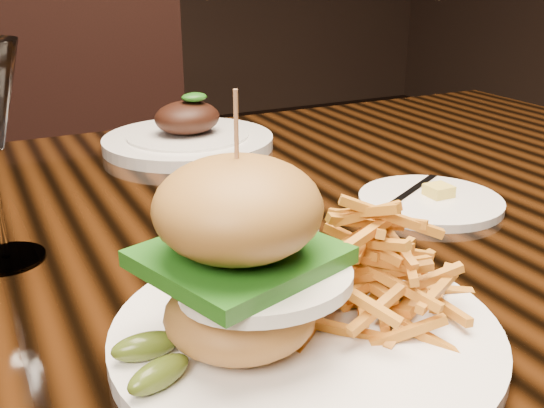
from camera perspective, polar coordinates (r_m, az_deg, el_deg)
name	(u,v)px	position (r m, az deg, el deg)	size (l,w,h in m)	color
dining_table	(220,278)	(0.75, -4.69, -6.65)	(1.60, 0.90, 0.75)	black
burger_plate	(305,279)	(0.47, 2.99, -6.71)	(0.29, 0.29, 0.20)	white
side_saucer	(430,201)	(0.78, 14.00, 0.28)	(0.17, 0.17, 0.02)	white
ramekin	(273,212)	(0.69, 0.10, -0.70)	(0.07, 0.07, 0.03)	white
far_dish	(188,137)	(1.00, -7.52, 5.97)	(0.26, 0.26, 0.09)	white
chair_far	(106,171)	(1.62, -14.66, 2.90)	(0.50, 0.50, 0.95)	black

